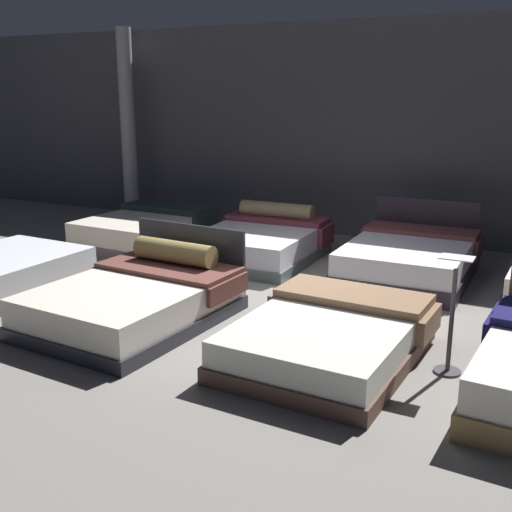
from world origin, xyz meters
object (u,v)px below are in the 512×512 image
Objects in this scene: bed_2 at (329,337)px; bed_6 at (409,259)px; support_pillar at (128,126)px; price_sign at (451,329)px; bed_4 at (145,229)px; bed_1 at (138,299)px; bed_5 at (260,242)px.

bed_6 is at bearing 91.47° from bed_2.
price_sign is at bearing -31.76° from support_pillar.
support_pillar is (-1.45, 1.51, 1.51)m from bed_4.
price_sign reaches higher than bed_1.
bed_4 is 0.96× the size of bed_6.
bed_2 is 1.01× the size of bed_5.
bed_5 is 0.58× the size of support_pillar.
bed_2 is 1.08m from price_sign.
price_sign is (1.02, -2.70, 0.16)m from bed_6.
bed_5 is (2.10, -0.02, 0.02)m from bed_4.
bed_6 is (0.03, 2.89, 0.05)m from bed_2.
price_sign is (5.29, -2.67, 0.17)m from bed_4.
bed_1 is 1.09× the size of bed_5.
price_sign is at bearing 12.03° from bed_2.
bed_5 is at bearing 1.12° from bed_4.
bed_1 is 3.23m from price_sign.
bed_1 reaches higher than bed_5.
bed_5 is 4.14m from support_pillar.
support_pillar reaches higher than price_sign.
bed_2 is at bearing -54.69° from bed_5.
bed_4 is at bearing 177.65° from bed_5.
price_sign is at bearing 7.19° from bed_1.
bed_1 is 2.10× the size of price_sign.
bed_4 is 0.58× the size of support_pillar.
support_pillar is at bearing 154.88° from bed_5.
bed_4 is (-4.25, 2.85, 0.03)m from bed_2.
bed_4 is 1.92× the size of price_sign.
bed_5 is at bearing 129.17° from bed_2.
bed_4 is (-2.08, 2.89, -0.01)m from bed_1.
bed_4 is at bearing 128.94° from bed_1.
price_sign is 8.04m from support_pillar.
bed_5 is (-2.15, 2.83, 0.04)m from bed_2.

